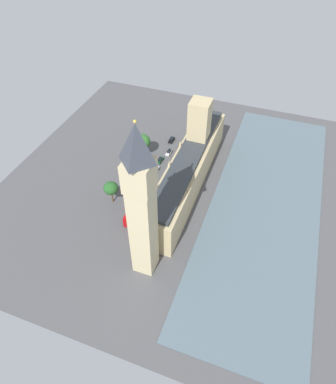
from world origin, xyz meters
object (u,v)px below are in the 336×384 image
(street_lamp_slot_10, at_px, (138,150))
(street_lamp_slot_11, at_px, (130,162))
(car_black_trailing, at_px, (172,140))
(car_dark_green_far_end, at_px, (160,160))
(pedestrian_corner, at_px, (178,157))
(plane_tree_leading, at_px, (142,141))
(car_silver_by_river_gate, at_px, (156,170))
(car_white_opposite_hall, at_px, (169,152))
(plane_tree_under_trees, at_px, (111,188))
(double_decker_bus_midblock, at_px, (132,213))
(double_decker_bus_near_tower, at_px, (143,188))
(clock_tower, at_px, (141,205))
(parliament_building, at_px, (189,166))
(plane_tree_kerbside, at_px, (139,145))

(street_lamp_slot_10, distance_m, street_lamp_slot_11, 8.77)
(car_black_trailing, distance_m, car_dark_green_far_end, 15.97)
(pedestrian_corner, relative_size, plane_tree_leading, 0.16)
(car_silver_by_river_gate, distance_m, street_lamp_slot_11, 11.41)
(car_white_opposite_hall, height_order, street_lamp_slot_10, street_lamp_slot_10)
(plane_tree_leading, bearing_deg, car_silver_by_river_gate, 138.67)
(street_lamp_slot_11, bearing_deg, plane_tree_under_trees, 93.26)
(car_silver_by_river_gate, distance_m, double_decker_bus_midblock, 27.76)
(double_decker_bus_near_tower, bearing_deg, plane_tree_leading, -61.16)
(clock_tower, bearing_deg, double_decker_bus_midblock, -53.77)
(clock_tower, bearing_deg, car_dark_green_far_end, -73.83)
(car_white_opposite_hall, height_order, double_decker_bus_midblock, double_decker_bus_midblock)
(parliament_building, relative_size, plane_tree_kerbside, 9.29)
(car_black_trailing, relative_size, plane_tree_kerbside, 0.59)
(clock_tower, relative_size, pedestrian_corner, 32.44)
(car_silver_by_river_gate, height_order, street_lamp_slot_10, street_lamp_slot_10)
(clock_tower, height_order, car_black_trailing, clock_tower)
(plane_tree_under_trees, height_order, street_lamp_slot_10, plane_tree_under_trees)
(car_black_trailing, bearing_deg, street_lamp_slot_11, 71.36)
(parliament_building, relative_size, car_silver_by_river_gate, 15.05)
(car_dark_green_far_end, bearing_deg, plane_tree_kerbside, 177.22)
(double_decker_bus_midblock, bearing_deg, double_decker_bus_near_tower, -83.56)
(double_decker_bus_near_tower, relative_size, street_lamp_slot_11, 1.54)
(double_decker_bus_near_tower, bearing_deg, pedestrian_corner, -97.13)
(double_decker_bus_near_tower, distance_m, pedestrian_corner, 25.97)
(parliament_building, height_order, double_decker_bus_near_tower, parliament_building)
(parliament_building, bearing_deg, clock_tower, 88.91)
(double_decker_bus_midblock, bearing_deg, pedestrian_corner, -95.67)
(plane_tree_kerbside, relative_size, street_lamp_slot_11, 1.11)
(car_dark_green_far_end, height_order, car_silver_by_river_gate, same)
(plane_tree_leading, distance_m, street_lamp_slot_10, 4.22)
(parliament_building, relative_size, double_decker_bus_near_tower, 6.70)
(car_silver_by_river_gate, xyz_separation_m, plane_tree_kerbside, (11.20, -8.02, 4.56))
(car_black_trailing, xyz_separation_m, double_decker_bus_near_tower, (-1.27, 36.49, 1.75))
(car_white_opposite_hall, xyz_separation_m, car_dark_green_far_end, (1.76, 6.60, -0.00))
(pedestrian_corner, bearing_deg, double_decker_bus_midblock, -93.32)
(street_lamp_slot_10, bearing_deg, car_white_opposite_hall, -144.52)
(car_dark_green_far_end, relative_size, plane_tree_leading, 0.43)
(plane_tree_under_trees, xyz_separation_m, street_lamp_slot_10, (1.07, -27.73, -2.33))
(parliament_building, xyz_separation_m, double_decker_bus_midblock, (13.39, 25.83, -5.92))
(double_decker_bus_midblock, height_order, plane_tree_under_trees, plane_tree_under_trees)
(plane_tree_leading, xyz_separation_m, plane_tree_kerbside, (1.95, 0.12, -2.37))
(plane_tree_kerbside, bearing_deg, street_lamp_slot_11, 95.25)
(double_decker_bus_near_tower, xyz_separation_m, street_lamp_slot_10, (10.41, -19.08, 2.17))
(parliament_building, relative_size, pedestrian_corner, 41.84)
(street_lamp_slot_10, bearing_deg, double_decker_bus_near_tower, 118.60)
(car_black_trailing, bearing_deg, plane_tree_leading, 61.14)
(car_white_opposite_hall, bearing_deg, plane_tree_under_trees, 75.62)
(pedestrian_corner, relative_size, plane_tree_kerbside, 0.22)
(car_dark_green_far_end, xyz_separation_m, pedestrian_corner, (-6.48, -4.77, -0.12))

